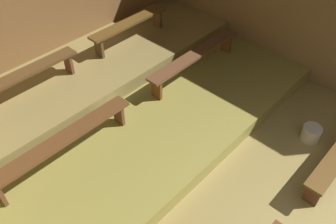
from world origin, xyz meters
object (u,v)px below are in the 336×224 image
Objects in this scene: bench_middle_right at (129,25)px; bench_middle_left at (26,76)px; bench_lower_right at (195,57)px; pail_floor at (311,133)px; bench_lower_left at (63,142)px.

bench_middle_left is at bearing 180.00° from bench_middle_right.
bench_middle_left is at bearing 151.30° from bench_lower_right.
bench_lower_right is 7.54× the size of pail_floor.
bench_lower_right is at bearing -76.83° from bench_middle_right.
bench_lower_left is at bearing 142.24° from pail_floor.
bench_middle_left is at bearing 76.83° from bench_lower_left.
bench_lower_left is 1.26× the size of bench_middle_right.
bench_middle_left and bench_middle_right have the same top height.
bench_lower_right is 1.26× the size of bench_middle_left.
bench_middle_right is at bearing 28.70° from bench_lower_left.
bench_middle_right is at bearing 97.35° from pail_floor.
bench_middle_left reaches higher than bench_lower_left.
bench_lower_right is 1.26× the size of bench_middle_right.
bench_lower_right is 2.22m from pail_floor.
bench_lower_left is 3.58m from pail_floor.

